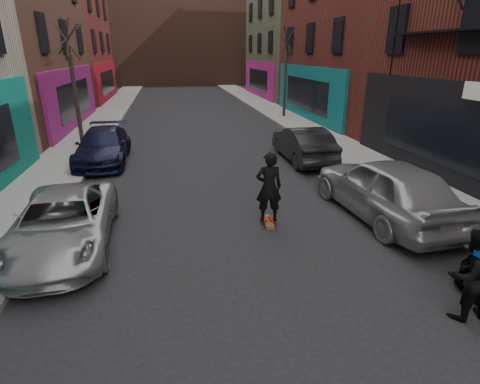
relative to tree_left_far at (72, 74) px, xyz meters
name	(u,v)px	position (x,y,z in m)	size (l,w,h in m)	color
sidewalk_left	(112,109)	(-0.05, 12.00, -3.31)	(2.50, 84.00, 0.13)	gray
sidewalk_right	(264,105)	(12.45, 12.00, -3.31)	(2.50, 84.00, 0.13)	gray
building_far	(177,32)	(6.20, 38.00, 3.62)	(40.00, 10.00, 14.00)	#47281E
tree_left_far	(72,74)	(0.00, 0.00, 0.00)	(2.00, 2.00, 6.50)	black
tree_right_far	(286,65)	(12.40, 6.00, 0.15)	(2.00, 2.00, 6.80)	black
parked_left_far	(63,222)	(1.79, -11.18, -2.73)	(2.15, 4.66, 1.29)	#9A9EA2
parked_left_end	(103,146)	(1.60, -3.66, -2.68)	(1.95, 4.80, 1.39)	black
parked_right_far	(386,188)	(10.12, -10.96, -2.52)	(2.03, 5.04, 1.72)	#95989D
parked_right_end	(303,144)	(9.87, -4.99, -2.66)	(1.53, 4.40, 1.45)	black
skateboard	(268,222)	(6.83, -10.83, -3.33)	(0.22, 0.80, 0.10)	brown
skateboarder	(269,187)	(6.83, -10.83, -2.33)	(0.69, 0.45, 1.90)	black
pedestrian	(470,275)	(9.20, -15.12, -2.53)	(0.84, 0.66, 1.67)	black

